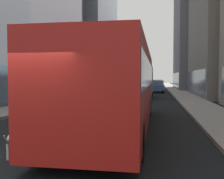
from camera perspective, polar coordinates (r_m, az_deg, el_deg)
ground_plane at (r=40.54m, az=5.54°, el=-0.29°), size 120.00×120.00×0.00m
sidewalk_left at (r=41.32m, az=-2.37°, el=-0.12°), size 2.40×110.00×0.15m
sidewalk_right at (r=40.55m, az=13.60°, el=-0.25°), size 2.40×110.00×0.15m
building_right_far at (r=49.26m, az=20.52°, el=13.04°), size 11.85×15.42×22.21m
transit_bus at (r=10.67m, az=1.01°, el=1.24°), size 2.78×11.53×3.05m
car_grey_wagon at (r=34.60m, az=2.87°, el=0.59°), size 1.84×4.27×1.62m
car_blue_hatchback at (r=36.77m, az=9.51°, el=0.67°), size 1.85×4.49×1.62m
car_white_van at (r=49.07m, az=2.95°, el=1.18°), size 1.93×4.79×1.62m
car_red_coupe at (r=46.91m, az=9.50°, el=1.08°), size 1.93×4.29×1.62m
car_yellow_taxi at (r=43.28m, az=2.07°, el=0.99°), size 1.75×4.70×1.62m
box_truck at (r=27.08m, az=6.15°, el=1.81°), size 2.30×7.50×3.05m
dalmatian_dog at (r=7.35m, az=-19.72°, el=-9.48°), size 0.22×0.96×0.72m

